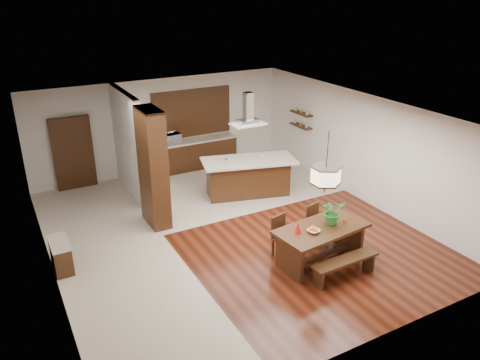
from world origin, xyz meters
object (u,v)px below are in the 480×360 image
fruit_bowl (314,231)px  island_cup (262,156)px  pendant_lantern (327,163)px  foliage_plant (332,212)px  hallway_console (61,255)px  range_hood (248,109)px  dining_bench (344,268)px  kitchen_island (248,177)px  microwave (171,139)px  dining_chair_left (284,237)px  dining_chair_right (318,225)px  dining_table (321,236)px

fruit_bowl → island_cup: 3.89m
pendant_lantern → foliage_plant: bearing=8.3°
hallway_console → range_hood: (5.23, 1.39, 2.15)m
dining_bench → pendant_lantern: bearing=96.2°
island_cup → kitchen_island: bearing=168.9°
fruit_bowl → island_cup: bearing=74.6°
foliage_plant → microwave: size_ratio=0.99×
dining_chair_left → dining_chair_right: (0.98, 0.11, -0.01)m
range_hood → kitchen_island: bearing=-90.0°
hallway_console → dining_table: bearing=-25.7°
dining_chair_right → range_hood: 3.68m
dining_chair_left → microwave: 5.84m
hallway_console → fruit_bowl: (4.60, -2.44, 0.54)m
island_cup → microwave: 3.15m
dining_chair_left → kitchen_island: bearing=60.6°
dining_bench → dining_chair_right: (0.35, 1.36, 0.25)m
dining_chair_left → fruit_bowl: dining_chair_left is taller
kitchen_island → microwave: bearing=130.6°
dining_chair_left → range_hood: 3.88m
dining_table → microwave: 6.42m
microwave → pendant_lantern: bearing=-89.7°
dining_table → fruit_bowl: 0.38m
foliage_plant → kitchen_island: bearing=89.0°
pendant_lantern → kitchen_island: 4.12m
fruit_bowl → island_cup: (1.03, 3.75, 0.24)m
hallway_console → dining_chair_right: bearing=-17.7°
dining_table → range_hood: (0.35, 3.74, 1.86)m
fruit_bowl → range_hood: size_ratio=0.28×
dining_bench → dining_chair_right: size_ratio=1.65×
dining_chair_right → dining_chair_left: bearing=174.0°
dining_chair_left → fruit_bowl: 0.80m
dining_chair_right → kitchen_island: 3.09m
foliage_plant → dining_chair_right: bearing=77.3°
fruit_bowl → microwave: bearing=95.4°
dining_bench → dining_chair_left: size_ratio=1.62×
pendant_lantern → island_cup: 3.91m
pendant_lantern → microwave: 6.51m
dining_bench → range_hood: range_hood is taller
pendant_lantern → hallway_console: bearing=154.3°
island_cup → fruit_bowl: bearing=-105.4°
dining_chair_right → pendant_lantern: bearing=-135.3°
dining_chair_left → island_cup: bearing=53.7°
dining_bench → foliage_plant: (0.21, 0.75, 0.88)m
dining_chair_right → island_cup: size_ratio=8.24×
dining_bench → pendant_lantern: pendant_lantern is taller
hallway_console → island_cup: (5.63, 1.31, 0.78)m
microwave → foliage_plant: bearing=-87.1°
dining_chair_right → hallway_console: bearing=150.0°
pendant_lantern → kitchen_island: size_ratio=0.48×
foliage_plant → range_hood: range_hood is taller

